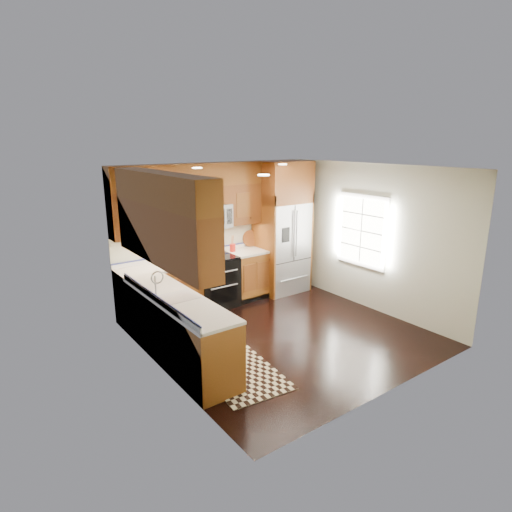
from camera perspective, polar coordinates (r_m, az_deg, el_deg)
ground at (r=6.92m, az=3.60°, el=-10.33°), size 4.00×4.00×0.00m
wall_back at (r=8.06m, az=-5.34°, el=3.11°), size 4.00×0.02×2.60m
wall_left at (r=5.46m, az=-12.62°, el=-3.10°), size 0.02×4.00×2.60m
wall_right at (r=7.86m, az=15.09°, el=2.34°), size 0.02×4.00×2.60m
window at (r=7.95m, az=13.92°, el=3.30°), size 0.04×1.10×1.30m
base_cabinets at (r=6.82m, az=-9.33°, el=-6.79°), size 2.85×3.00×0.90m
countertop at (r=6.81m, az=-8.88°, el=-2.58°), size 2.86×3.01×0.04m
upper_cabinets at (r=6.60m, az=-10.04°, el=6.66°), size 2.85×3.00×1.15m
range at (r=7.88m, az=-5.51°, el=-3.44°), size 0.76×0.67×0.95m
microwave at (r=7.70m, az=-6.24°, el=5.25°), size 0.76×0.40×0.42m
refrigerator at (r=8.50m, az=3.52°, el=3.80°), size 0.98×0.75×2.60m
sink_faucet at (r=5.85m, az=-10.97°, el=-4.93°), size 0.54×0.44×0.37m
rug at (r=5.91m, az=-2.38°, el=-15.02°), size 1.06×1.59×0.01m
knife_block at (r=7.70m, az=-9.28°, el=0.49°), size 0.14×0.16×0.27m
utensil_crock at (r=8.08m, az=-3.14°, el=1.34°), size 0.13×0.13×0.31m
cutting_board at (r=8.49m, az=-0.72°, el=1.38°), size 0.41×0.41×0.02m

